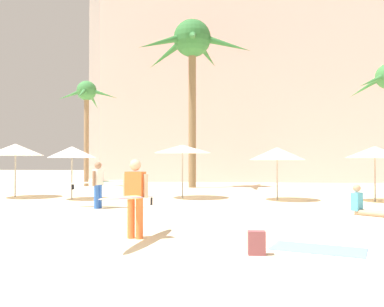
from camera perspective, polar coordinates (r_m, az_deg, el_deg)
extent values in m
plane|color=beige|center=(5.98, 0.50, -17.06)|extent=(120.00, 120.00, 0.00)
cube|color=beige|center=(35.78, 8.20, 12.25)|extent=(23.53, 8.82, 19.66)
cube|color=#A8A8A3|center=(41.74, -2.39, 16.61)|extent=(14.36, 8.64, 28.51)
cone|color=#387A3D|center=(26.76, 23.15, 8.50)|extent=(1.85, 1.58, 1.28)
cone|color=#387A3D|center=(25.25, 24.00, 9.31)|extent=(2.01, 1.44, 1.09)
cylinder|color=brown|center=(24.80, 0.03, 5.77)|extent=(0.46, 0.46, 9.13)
sphere|color=#2D6B33|center=(25.73, 0.03, 15.91)|extent=(2.28, 2.28, 2.28)
cone|color=#2D6B33|center=(25.20, 4.76, 15.08)|extent=(3.19, 0.96, 1.49)
cone|color=#2D6B33|center=(27.40, 2.00, 13.79)|extent=(1.59, 3.12, 1.47)
cone|color=#2D6B33|center=(26.67, -3.59, 13.73)|extent=(2.91, 1.92, 1.86)
cone|color=#2D6B33|center=(24.67, -4.27, 15.36)|extent=(2.86, 2.21, 1.55)
cone|color=#2D6B33|center=(23.61, 0.20, 16.28)|extent=(0.89, 3.20, 1.42)
cylinder|color=#896B4C|center=(26.86, -14.63, 2.09)|extent=(0.31, 0.31, 6.14)
sphere|color=#387A3D|center=(27.19, -14.61, 8.56)|extent=(1.26, 1.26, 1.26)
cone|color=#387A3D|center=(26.68, -12.23, 8.14)|extent=(1.87, 0.41, 0.81)
cone|color=#387A3D|center=(28.13, -13.70, 7.26)|extent=(0.38, 1.75, 1.18)
cone|color=#387A3D|center=(27.78, -16.77, 7.86)|extent=(1.88, 0.62, 0.75)
cone|color=#387A3D|center=(26.03, -15.29, 8.10)|extent=(0.41, 1.81, 1.05)
cylinder|color=gray|center=(17.75, -1.36, -2.55)|extent=(0.06, 0.06, 2.33)
cone|color=white|center=(17.75, -1.35, 0.64)|extent=(2.51, 2.51, 0.35)
cylinder|color=gray|center=(17.21, 11.89, -2.81)|extent=(0.06, 0.06, 2.19)
cone|color=white|center=(17.20, 11.88, -0.02)|extent=(2.29, 2.29, 0.52)
cylinder|color=gray|center=(17.97, -16.54, -2.62)|extent=(0.06, 0.06, 2.25)
cone|color=white|center=(17.96, -16.53, 0.19)|extent=(2.05, 2.05, 0.48)
cylinder|color=gray|center=(17.85, 24.34, -2.63)|extent=(0.06, 0.06, 2.22)
cone|color=beige|center=(17.84, 24.32, 0.19)|extent=(2.30, 2.30, 0.47)
cylinder|color=gray|center=(19.74, -23.60, -2.21)|extent=(0.06, 0.06, 2.40)
cone|color=beige|center=(19.74, -23.59, 0.51)|extent=(2.45, 2.45, 0.52)
cube|color=#6684E0|center=(8.08, 17.30, -12.70)|extent=(1.88, 1.40, 0.01)
cube|color=brown|center=(7.35, 9.07, -12.31)|extent=(0.31, 0.20, 0.42)
cube|color=brown|center=(7.48, 8.96, -12.76)|extent=(0.21, 0.07, 0.18)
cylinder|color=blue|center=(14.46, -12.87, -5.90)|extent=(0.20, 0.20, 0.81)
cylinder|color=blue|center=(14.30, -13.32, -5.96)|extent=(0.20, 0.20, 0.81)
cube|color=white|center=(14.34, -13.08, -3.25)|extent=(0.32, 0.44, 0.53)
sphere|color=#936B51|center=(14.33, -13.07, -1.63)|extent=(0.30, 0.30, 0.24)
cylinder|color=#936B51|center=(14.55, -12.53, -3.36)|extent=(0.12, 0.12, 0.51)
cylinder|color=#936B51|center=(14.13, -13.65, -3.43)|extent=(0.12, 0.12, 0.51)
ellipsoid|color=beige|center=(14.63, -12.71, -3.90)|extent=(2.73, 0.67, 0.25)
ellipsoid|color=teal|center=(14.63, -12.71, -3.90)|extent=(2.75, 0.70, 0.22)
cube|color=black|center=(15.13, -16.41, -4.54)|extent=(0.11, 0.03, 0.19)
cylinder|color=tan|center=(13.42, 24.08, -7.63)|extent=(0.77, 0.69, 0.16)
cylinder|color=tan|center=(13.24, 23.75, -7.72)|extent=(0.77, 0.69, 0.16)
cube|color=#4CB2DB|center=(13.47, 22.17, -6.27)|extent=(0.43, 0.45, 0.55)
sphere|color=tan|center=(13.44, 22.16, -4.52)|extent=(0.34, 0.34, 0.24)
cylinder|color=orange|center=(8.72, -7.41, -8.94)|extent=(0.20, 0.20, 0.89)
cylinder|color=orange|center=(8.81, -8.57, -8.84)|extent=(0.20, 0.20, 0.89)
cube|color=orange|center=(8.69, -7.98, -4.26)|extent=(0.45, 0.32, 0.52)
sphere|color=#D1A889|center=(8.68, -7.98, -1.62)|extent=(0.30, 0.30, 0.24)
cylinder|color=#D1A889|center=(8.58, -6.52, -4.56)|extent=(0.12, 0.12, 0.50)
cylinder|color=#D1A889|center=(8.82, -9.40, -4.45)|extent=(0.12, 0.12, 0.50)
ellipsoid|color=beige|center=(8.42, -8.46, -6.11)|extent=(0.80, 2.77, 0.23)
ellipsoid|color=#5836A0|center=(8.42, -8.46, -6.11)|extent=(0.82, 2.78, 0.20)
cube|color=black|center=(9.45, -5.72, -6.71)|extent=(0.04, 0.11, 0.19)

